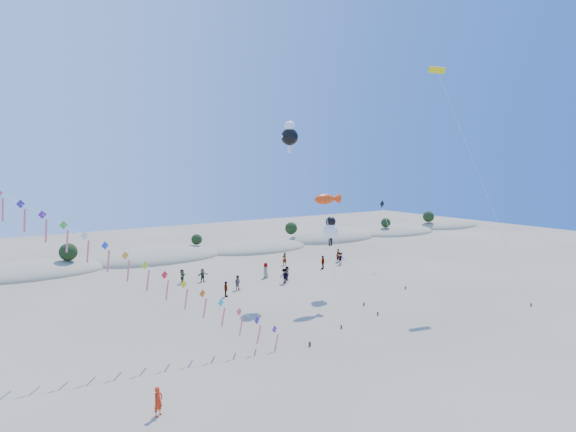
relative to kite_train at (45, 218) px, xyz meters
The scene contains 10 objects.
ground 24.67m from the kite_train, 37.36° to the right, with size 160.00×160.00×0.00m, color #7C6D56.
dune_ridge 38.00m from the kite_train, 58.79° to the left, with size 145.30×11.49×5.57m.
kite_train is the anchor object (origin of this frame).
fish_kite 25.03m from the kite_train, ahead, with size 5.87×8.05×10.51m.
cartoon_kite_low 27.21m from the kite_train, ahead, with size 2.07×9.11×8.02m.
cartoon_kite_high 26.19m from the kite_train, 16.88° to the left, with size 3.34×10.16×17.87m.
parafoil_kite 39.85m from the kite_train, ahead, with size 2.85×10.91×23.59m.
dark_kite 40.27m from the kite_train, 11.22° to the left, with size 7.17×10.54×8.72m.
flyer_foreground 14.45m from the kite_train, 71.24° to the right, with size 0.58×0.38×1.59m, color red.
beachgoers 29.91m from the kite_train, 26.80° to the left, with size 23.07×10.17×1.83m.
Camera 1 is at (-22.20, -20.99, 13.30)m, focal length 30.00 mm.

